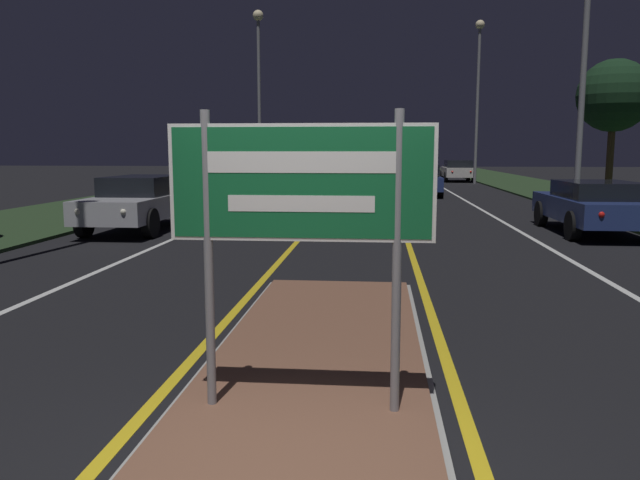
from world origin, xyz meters
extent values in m
cube|color=#999993|center=(0.00, 1.12, 0.03)|extent=(2.13, 9.48, 0.05)
cube|color=brown|center=(0.00, 1.12, 0.05)|extent=(2.01, 9.36, 0.10)
cube|color=#23381E|center=(-9.50, 20.00, 0.04)|extent=(5.00, 100.00, 0.08)
cube|color=#23381E|center=(9.50, 20.00, 0.04)|extent=(5.00, 100.00, 0.08)
cube|color=gold|center=(-1.25, 25.00, 0.00)|extent=(0.12, 70.00, 0.01)
cube|color=gold|center=(1.25, 25.00, 0.00)|extent=(0.12, 70.00, 0.01)
cube|color=silver|center=(-4.20, 25.00, 0.00)|extent=(0.12, 70.00, 0.01)
cube|color=silver|center=(4.20, 25.00, 0.00)|extent=(0.12, 70.00, 0.01)
cube|color=silver|center=(-7.20, 25.00, 0.00)|extent=(0.10, 70.00, 0.01)
cube|color=silver|center=(7.20, 25.00, 0.00)|extent=(0.10, 70.00, 0.01)
cylinder|color=gray|center=(-0.71, 1.12, 1.22)|extent=(0.07, 0.07, 2.25)
cylinder|color=gray|center=(0.71, 1.12, 1.22)|extent=(0.07, 0.07, 2.25)
cube|color=#146033|center=(0.00, 1.12, 1.82)|extent=(1.96, 0.04, 0.86)
cube|color=white|center=(0.00, 1.10, 1.82)|extent=(1.96, 0.00, 0.86)
cube|color=#146033|center=(0.00, 1.09, 1.82)|extent=(1.90, 0.01, 0.81)
cube|color=white|center=(0.00, 1.09, 1.97)|extent=(1.37, 0.01, 0.15)
cube|color=white|center=(0.00, 1.09, 1.67)|extent=(1.08, 0.01, 0.12)
cylinder|color=gray|center=(-6.13, 31.82, 4.63)|extent=(0.18, 0.18, 9.26)
sphere|color=beige|center=(-6.13, 31.82, 9.44)|extent=(0.59, 0.59, 0.59)
cylinder|color=gray|center=(6.61, 16.29, 4.94)|extent=(0.18, 0.18, 9.87)
cylinder|color=gray|center=(6.62, 36.55, 4.73)|extent=(0.18, 0.18, 9.46)
sphere|color=beige|center=(6.62, 36.55, 9.63)|extent=(0.55, 0.55, 0.55)
cube|color=navy|center=(5.93, 12.65, 0.62)|extent=(1.88, 4.57, 0.56)
cube|color=black|center=(5.93, 12.38, 1.11)|extent=(1.66, 2.38, 0.41)
sphere|color=red|center=(5.35, 10.39, 0.69)|extent=(0.14, 0.14, 0.14)
cylinder|color=black|center=(5.03, 14.07, 0.34)|extent=(0.22, 0.69, 0.69)
cylinder|color=black|center=(6.83, 14.07, 0.34)|extent=(0.22, 0.69, 0.69)
cylinder|color=black|center=(5.03, 11.24, 0.34)|extent=(0.22, 0.69, 0.69)
cube|color=navy|center=(2.42, 25.79, 0.60)|extent=(1.87, 4.68, 0.60)
cube|color=black|center=(2.42, 25.51, 1.17)|extent=(1.64, 2.43, 0.53)
sphere|color=red|center=(1.84, 23.47, 0.68)|extent=(0.14, 0.14, 0.14)
sphere|color=red|center=(3.00, 23.47, 0.68)|extent=(0.14, 0.14, 0.14)
cylinder|color=black|center=(1.53, 27.24, 0.30)|extent=(0.22, 0.61, 0.61)
cylinder|color=black|center=(3.31, 27.24, 0.30)|extent=(0.22, 0.61, 0.61)
cylinder|color=black|center=(1.53, 24.34, 0.30)|extent=(0.22, 0.61, 0.61)
cylinder|color=black|center=(3.31, 24.34, 0.30)|extent=(0.22, 0.61, 0.61)
cube|color=silver|center=(5.89, 39.38, 0.64)|extent=(1.87, 4.10, 0.61)
cube|color=black|center=(5.89, 39.13, 1.19)|extent=(1.65, 2.13, 0.48)
sphere|color=red|center=(5.31, 37.35, 0.72)|extent=(0.14, 0.14, 0.14)
sphere|color=red|center=(6.47, 37.35, 0.72)|extent=(0.14, 0.14, 0.14)
cylinder|color=black|center=(4.99, 40.65, 0.34)|extent=(0.22, 0.68, 0.68)
cylinder|color=black|center=(6.79, 40.65, 0.34)|extent=(0.22, 0.68, 0.68)
cylinder|color=black|center=(4.99, 38.11, 0.34)|extent=(0.22, 0.68, 0.68)
cylinder|color=black|center=(6.79, 38.11, 0.34)|extent=(0.22, 0.68, 0.68)
cube|color=#B7B7BC|center=(-5.58, 12.15, 0.64)|extent=(1.71, 4.57, 0.56)
cube|color=black|center=(-5.58, 12.42, 1.16)|extent=(1.50, 2.37, 0.48)
sphere|color=white|center=(-6.11, 9.89, 0.71)|extent=(0.14, 0.14, 0.14)
sphere|color=white|center=(-5.05, 9.89, 0.71)|extent=(0.14, 0.14, 0.14)
cylinder|color=black|center=(-6.40, 10.74, 0.36)|extent=(0.22, 0.72, 0.72)
cylinder|color=black|center=(-4.77, 10.74, 0.36)|extent=(0.22, 0.72, 0.72)
cylinder|color=black|center=(-6.40, 13.57, 0.36)|extent=(0.22, 0.72, 0.72)
cylinder|color=black|center=(-4.77, 13.57, 0.36)|extent=(0.22, 0.72, 0.72)
cube|color=#4C514C|center=(-5.54, 23.76, 0.63)|extent=(1.74, 4.70, 0.61)
cube|color=black|center=(-5.54, 24.04, 1.20)|extent=(1.53, 2.44, 0.53)
sphere|color=white|center=(-6.08, 21.43, 0.71)|extent=(0.14, 0.14, 0.14)
sphere|color=white|center=(-5.00, 21.43, 0.71)|extent=(0.14, 0.14, 0.14)
cylinder|color=black|center=(-6.37, 22.30, 0.33)|extent=(0.22, 0.65, 0.65)
cylinder|color=black|center=(-4.71, 22.30, 0.33)|extent=(0.22, 0.65, 0.65)
cylinder|color=black|center=(-6.37, 25.22, 0.33)|extent=(0.22, 0.65, 0.65)
cylinder|color=black|center=(-4.71, 25.22, 0.33)|extent=(0.22, 0.65, 0.65)
cylinder|color=#4C3823|center=(8.58, 19.23, 1.72)|extent=(0.24, 0.24, 3.29)
sphere|color=black|center=(8.58, 19.23, 3.93)|extent=(2.47, 2.47, 2.47)
camera|label=1|loc=(0.56, -3.41, 2.05)|focal=35.00mm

